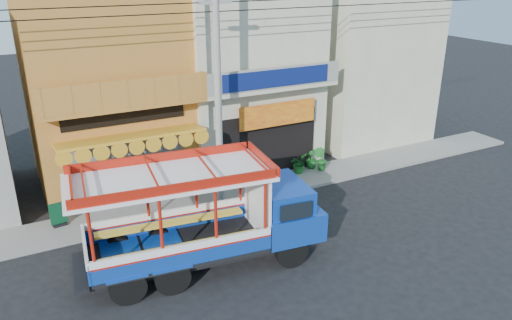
{
  "coord_description": "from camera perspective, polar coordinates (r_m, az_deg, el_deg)",
  "views": [
    {
      "loc": [
        -7.84,
        -12.73,
        8.84
      ],
      "look_at": [
        0.11,
        2.5,
        2.01
      ],
      "focal_mm": 35.0,
      "sensor_mm": 36.0,
      "label": 1
    }
  ],
  "objects": [
    {
      "name": "shophouse_left",
      "position": [
        21.57,
        -16.81,
        8.08
      ],
      "size": [
        6.0,
        7.5,
        8.24
      ],
      "color": "#AB7126",
      "rests_on": "ground"
    },
    {
      "name": "shophouse_right",
      "position": [
        23.39,
        -2.13,
        9.99
      ],
      "size": [
        6.0,
        6.75,
        8.24
      ],
      "color": "#B9B598",
      "rests_on": "ground"
    },
    {
      "name": "ground",
      "position": [
        17.36,
        3.53,
        -8.97
      ],
      "size": [
        90.0,
        90.0,
        0.0
      ],
      "primitive_type": "plane",
      "color": "black",
      "rests_on": "ground"
    },
    {
      "name": "filler_building_right",
      "position": [
        27.17,
        11.51,
        10.56
      ],
      "size": [
        6.0,
        6.0,
        7.6
      ],
      "primitive_type": "cube",
      "color": "#B9B598",
      "rests_on": "ground"
    },
    {
      "name": "sidewalk",
      "position": [
        20.45,
        -2.23,
        -3.76
      ],
      "size": [
        30.0,
        2.0,
        0.12
      ],
      "primitive_type": "cube",
      "color": "slate",
      "rests_on": "ground"
    },
    {
      "name": "potted_plant_a",
      "position": [
        22.14,
        4.89,
        -0.4
      ],
      "size": [
        1.02,
        1.02,
        0.86
      ],
      "primitive_type": "imported",
      "rotation": [
        0.0,
        0.0,
        0.74
      ],
      "color": "#1B5F21",
      "rests_on": "sidewalk"
    },
    {
      "name": "party_pilaster",
      "position": [
        19.47,
        -6.17,
        7.16
      ],
      "size": [
        0.35,
        0.3,
        8.0
      ],
      "primitive_type": "cube",
      "color": "#B9B598",
      "rests_on": "ground"
    },
    {
      "name": "utility_pole",
      "position": [
        17.89,
        -3.98,
        9.34
      ],
      "size": [
        28.0,
        0.26,
        9.0
      ],
      "color": "gray",
      "rests_on": "ground"
    },
    {
      "name": "potted_plant_c",
      "position": [
        22.68,
        6.35,
        0.16
      ],
      "size": [
        0.65,
        0.65,
        0.9
      ],
      "primitive_type": "imported",
      "rotation": [
        0.0,
        0.0,
        4.35
      ],
      "color": "#1B5F21",
      "rests_on": "sidewalk"
    },
    {
      "name": "potted_plant_b",
      "position": [
        22.51,
        7.39,
        0.1
      ],
      "size": [
        0.71,
        0.72,
        1.02
      ],
      "primitive_type": "imported",
      "rotation": [
        0.0,
        0.0,
        2.3
      ],
      "color": "#1B5F21",
      "rests_on": "sidewalk"
    },
    {
      "name": "green_sign",
      "position": [
        19.05,
        -21.63,
        -5.98
      ],
      "size": [
        0.58,
        0.33,
        0.89
      ],
      "color": "black",
      "rests_on": "sidewalk"
    },
    {
      "name": "songthaew_truck",
      "position": [
        15.3,
        -4.15,
        -6.31
      ],
      "size": [
        7.68,
        3.21,
        3.48
      ],
      "color": "black",
      "rests_on": "ground"
    }
  ]
}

